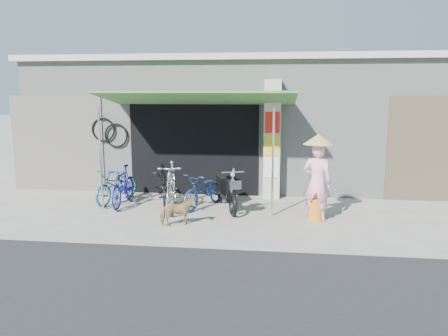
# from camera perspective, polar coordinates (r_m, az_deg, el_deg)

# --- Properties ---
(ground) EXTENTS (80.00, 80.00, 0.00)m
(ground) POSITION_cam_1_polar(r_m,az_deg,el_deg) (9.10, 0.47, -7.32)
(ground) COLOR gray
(ground) RESTS_ON ground
(bicycle_shop) EXTENTS (12.30, 5.30, 3.66)m
(bicycle_shop) POSITION_cam_1_polar(r_m,az_deg,el_deg) (13.79, 2.94, 6.31)
(bicycle_shop) COLOR #9BA098
(bicycle_shop) RESTS_ON ground
(shop_pillar) EXTENTS (0.42, 0.44, 3.00)m
(shop_pillar) POSITION_cam_1_polar(r_m,az_deg,el_deg) (11.15, 6.30, 3.68)
(shop_pillar) COLOR beige
(shop_pillar) RESTS_ON ground
(awning) EXTENTS (4.60, 1.88, 2.72)m
(awning) POSITION_cam_1_polar(r_m,az_deg,el_deg) (10.44, -3.45, 8.89)
(awning) COLOR #3B7032
(awning) RESTS_ON ground
(neighbour_right) EXTENTS (2.60, 0.06, 2.60)m
(neighbour_right) POSITION_cam_1_polar(r_m,az_deg,el_deg) (12.00, 26.54, 2.18)
(neighbour_right) COLOR brown
(neighbour_right) RESTS_ON ground
(neighbour_left) EXTENTS (2.60, 0.06, 2.60)m
(neighbour_left) POSITION_cam_1_polar(r_m,az_deg,el_deg) (12.81, -20.92, 3.00)
(neighbour_left) COLOR #6B665B
(neighbour_left) RESTS_ON ground
(bike_teal) EXTENTS (0.98, 1.73, 0.86)m
(bike_teal) POSITION_cam_1_polar(r_m,az_deg,el_deg) (11.08, -13.73, -2.18)
(bike_teal) COLOR #185D6E
(bike_teal) RESTS_ON ground
(bike_blue) EXTENTS (0.51, 1.60, 0.95)m
(bike_blue) POSITION_cam_1_polar(r_m,az_deg,el_deg) (10.71, -13.06, -2.31)
(bike_blue) COLOR navy
(bike_blue) RESTS_ON ground
(bike_black) EXTENTS (1.00, 1.72, 0.86)m
(bike_black) POSITION_cam_1_polar(r_m,az_deg,el_deg) (10.77, -7.82, -2.35)
(bike_black) COLOR black
(bike_black) RESTS_ON ground
(bike_silver) EXTENTS (0.79, 1.91, 1.11)m
(bike_silver) POSITION_cam_1_polar(r_m,az_deg,el_deg) (10.17, -6.89, -2.31)
(bike_silver) COLOR silver
(bike_silver) RESTS_ON ground
(bike_navy) EXTENTS (1.16, 1.67, 0.83)m
(bike_navy) POSITION_cam_1_polar(r_m,az_deg,el_deg) (10.29, -2.56, -2.90)
(bike_navy) COLOR navy
(bike_navy) RESTS_ON ground
(street_dog) EXTENTS (0.77, 0.58, 0.59)m
(street_dog) POSITION_cam_1_polar(r_m,az_deg,el_deg) (8.94, -6.07, -5.71)
(street_dog) COLOR #997351
(street_dog) RESTS_ON ground
(moped) EXTENTS (0.79, 1.71, 1.00)m
(moped) POSITION_cam_1_polar(r_m,az_deg,el_deg) (10.15, 0.27, -2.84)
(moped) COLOR black
(moped) RESTS_ON ground
(nun) EXTENTS (0.69, 0.64, 1.84)m
(nun) POSITION_cam_1_polar(r_m,az_deg,el_deg) (9.37, 12.07, -1.33)
(nun) COLOR #FCAAC2
(nun) RESTS_ON ground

